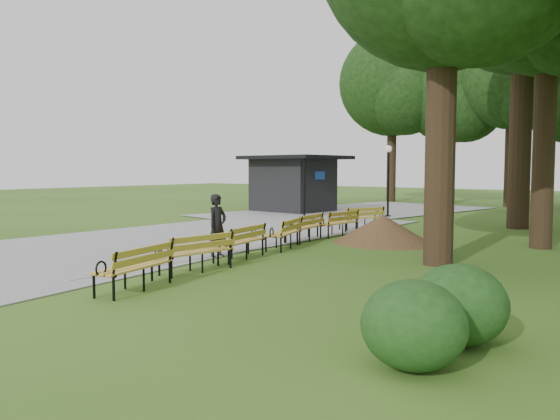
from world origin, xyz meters
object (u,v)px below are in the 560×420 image
Objects in this scene: bench_1 at (196,252)px; bench_2 at (239,242)px; kiosk at (293,184)px; bench_3 at (283,233)px; person at (217,226)px; bench_4 at (303,228)px; bench_6 at (361,218)px; bench_0 at (134,267)px; bench_5 at (337,223)px; dirt_mound at (383,229)px; lamp_post at (388,166)px.

bench_2 is at bearing -162.49° from bench_1.
bench_3 is at bearing -50.81° from kiosk.
bench_3 is (0.41, 2.29, -0.38)m from person.
bench_6 is at bearing 174.00° from bench_4.
bench_3 is at bearing 176.64° from bench_0.
kiosk is 10.70m from bench_5.
bench_2 is at bearing -11.06° from bench_3.
bench_5 is at bearing 174.90° from bench_0.
bench_0 reaches higher than dirt_mound.
kiosk is 17.27m from bench_1.
bench_4 is 3.99m from bench_6.
bench_5 is (0.12, 1.85, 0.00)m from bench_4.
bench_2 is at bearing 28.86° from bench_6.
person is 0.35× the size of kiosk.
person is 5.42m from dirt_mound.
bench_0 and bench_6 have the same top height.
bench_5 is (7.42, -7.64, -1.03)m from kiosk.
bench_1 is at bearing -151.40° from person.
lamp_post is 1.76× the size of bench_3.
dirt_mound is 2.46m from bench_4.
bench_0 and bench_4 have the same top height.
dirt_mound is (3.92, -8.27, -1.96)m from lamp_post.
bench_3 is at bearing -11.69° from person.
person is 2.06m from bench_1.
bench_4 is (-2.22, -1.07, 0.00)m from dirt_mound.
bench_6 reaches higher than dirt_mound.
lamp_post is 1.76× the size of bench_4.
lamp_post is at bearing 177.45° from bench_0.
bench_4 is at bearing 0.05° from bench_5.
person is 0.86× the size of bench_5.
lamp_post is 17.37m from bench_0.
bench_1 is at bearing 29.96° from bench_6.
lamp_post is 5.91m from bench_6.
bench_2 is at bearing 178.63° from bench_0.
dirt_mound is (9.52, -8.42, -1.03)m from kiosk.
dirt_mound is 1.40× the size of bench_1.
bench_2 is at bearing 9.10° from bench_5.
person reaches higher than bench_6.
bench_4 reaches higher than dirt_mound.
bench_3 is 1.63m from bench_4.
lamp_post is at bearing -163.64° from bench_1.
bench_3 is at bearing 8.60° from bench_5.
bench_5 is (-0.29, 3.42, 0.00)m from bench_3.
bench_3 is at bearing 176.40° from bench_2.
bench_3 reaches higher than dirt_mound.
kiosk reaches higher than bench_2.
lamp_post reaches higher than dirt_mound.
bench_0 is (1.44, -3.76, -0.38)m from person.
person is at bearing -114.18° from dirt_mound.
person is 0.86× the size of bench_1.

